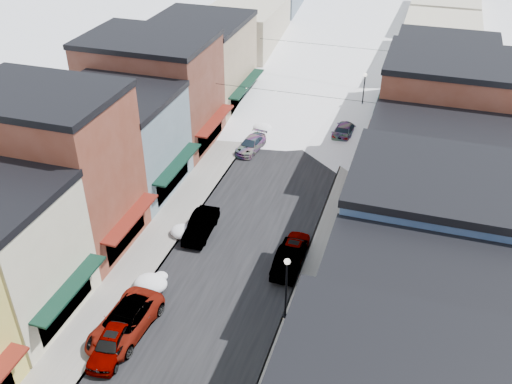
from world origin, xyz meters
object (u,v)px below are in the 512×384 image
Objects in this scene: car_silver_sedan at (111,343)px; car_green_sedan at (289,258)px; car_white_suv at (125,322)px; car_dark_hatch at (201,226)px; streetlamp_near at (287,281)px; trash_can at (307,300)px.

car_silver_sedan is 0.90× the size of car_green_sedan.
car_green_sedan is at bearing 47.02° from car_silver_sedan.
car_green_sedan is at bearing 52.22° from car_white_suv.
streetlamp_near reaches higher than car_dark_hatch.
car_dark_hatch reaches higher than car_silver_sedan.
car_white_suv is 10.69m from streetlamp_near.
trash_can is 3.14m from streetlamp_near.
car_green_sedan is at bearing 101.90° from streetlamp_near.
car_dark_hatch is 0.97× the size of car_green_sedan.
car_dark_hatch is 11.59m from streetlamp_near.
car_dark_hatch is at bearing 150.66° from trash_can.
car_dark_hatch is at bearing 81.12° from car_silver_sedan.
car_silver_sedan is (0.00, -1.73, -0.08)m from car_white_suv.
car_green_sedan is at bearing -16.58° from car_dark_hatch.
car_white_suv is 1.27× the size of car_dark_hatch.
car_white_suv is 1.25× the size of streetlamp_near.
car_white_suv is 12.67m from car_green_sedan.
trash_can is at bearing 32.01° from car_white_suv.
car_silver_sedan is at bearing 52.39° from car_green_sedan.
car_green_sedan is at bearing 120.62° from trash_can.
car_white_suv reaches higher than trash_can.
car_white_suv is 1.36× the size of car_silver_sedan.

